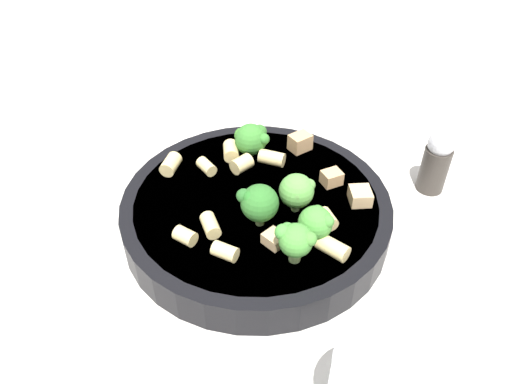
{
  "coord_description": "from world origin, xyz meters",
  "views": [
    {
      "loc": [
        0.39,
        0.05,
        0.37
      ],
      "look_at": [
        0.0,
        0.0,
        0.05
      ],
      "focal_mm": 35.0,
      "sensor_mm": 36.0,
      "label": 1
    }
  ],
  "objects_px": {
    "broccoli_floret_0": "(295,240)",
    "pepper_shaker": "(436,161)",
    "rigatoni_9": "(327,219)",
    "chicken_chunk_3": "(300,142)",
    "rigatoni_3": "(333,248)",
    "broccoli_floret_4": "(258,203)",
    "rigatoni_6": "(185,236)",
    "rigatoni_4": "(272,158)",
    "rigatoni_7": "(210,225)",
    "chicken_chunk_1": "(332,178)",
    "rigatoni_1": "(242,164)",
    "rigatoni_2": "(206,167)",
    "chicken_chunk_0": "(274,239)",
    "broccoli_floret_1": "(297,191)",
    "broccoli_floret_3": "(316,222)",
    "pasta_bowl": "(256,210)",
    "rigatoni_0": "(171,164)",
    "rigatoni_8": "(225,251)",
    "chicken_chunk_2": "(360,196)",
    "rigatoni_5": "(231,151)"
  },
  "relations": [
    {
      "from": "broccoli_floret_1",
      "to": "rigatoni_1",
      "type": "distance_m",
      "value": 0.09
    },
    {
      "from": "rigatoni_5",
      "to": "chicken_chunk_3",
      "type": "xyz_separation_m",
      "value": [
        -0.03,
        0.08,
        0.0
      ]
    },
    {
      "from": "rigatoni_1",
      "to": "broccoli_floret_0",
      "type": "bearing_deg",
      "value": 27.68
    },
    {
      "from": "rigatoni_5",
      "to": "broccoli_floret_4",
      "type": "bearing_deg",
      "value": 22.46
    },
    {
      "from": "pasta_bowl",
      "to": "rigatoni_6",
      "type": "distance_m",
      "value": 0.09
    },
    {
      "from": "rigatoni_5",
      "to": "chicken_chunk_1",
      "type": "distance_m",
      "value": 0.12
    },
    {
      "from": "chicken_chunk_1",
      "to": "rigatoni_5",
      "type": "bearing_deg",
      "value": -106.57
    },
    {
      "from": "rigatoni_4",
      "to": "rigatoni_7",
      "type": "distance_m",
      "value": 0.12
    },
    {
      "from": "rigatoni_4",
      "to": "rigatoni_5",
      "type": "xyz_separation_m",
      "value": [
        -0.01,
        -0.05,
        0.0
      ]
    },
    {
      "from": "rigatoni_4",
      "to": "chicken_chunk_0",
      "type": "bearing_deg",
      "value": 6.58
    },
    {
      "from": "rigatoni_8",
      "to": "chicken_chunk_2",
      "type": "distance_m",
      "value": 0.15
    },
    {
      "from": "rigatoni_2",
      "to": "chicken_chunk_2",
      "type": "relative_size",
      "value": 0.97
    },
    {
      "from": "rigatoni_5",
      "to": "chicken_chunk_1",
      "type": "height_order",
      "value": "rigatoni_5"
    },
    {
      "from": "rigatoni_2",
      "to": "rigatoni_4",
      "type": "relative_size",
      "value": 0.79
    },
    {
      "from": "rigatoni_8",
      "to": "pepper_shaker",
      "type": "distance_m",
      "value": 0.27
    },
    {
      "from": "rigatoni_3",
      "to": "rigatoni_4",
      "type": "bearing_deg",
      "value": -152.26
    },
    {
      "from": "pasta_bowl",
      "to": "rigatoni_0",
      "type": "relative_size",
      "value": 10.75
    },
    {
      "from": "broccoli_floret_4",
      "to": "chicken_chunk_0",
      "type": "height_order",
      "value": "broccoli_floret_4"
    },
    {
      "from": "broccoli_floret_0",
      "to": "rigatoni_9",
      "type": "distance_m",
      "value": 0.06
    },
    {
      "from": "rigatoni_6",
      "to": "rigatoni_1",
      "type": "bearing_deg",
      "value": 162.3
    },
    {
      "from": "broccoli_floret_4",
      "to": "rigatoni_0",
      "type": "xyz_separation_m",
      "value": [
        -0.07,
        -0.11,
        -0.02
      ]
    },
    {
      "from": "rigatoni_2",
      "to": "rigatoni_8",
      "type": "bearing_deg",
      "value": 18.67
    },
    {
      "from": "rigatoni_1",
      "to": "rigatoni_9",
      "type": "bearing_deg",
      "value": 51.0
    },
    {
      "from": "broccoli_floret_1",
      "to": "chicken_chunk_0",
      "type": "bearing_deg",
      "value": -19.35
    },
    {
      "from": "rigatoni_3",
      "to": "pepper_shaker",
      "type": "height_order",
      "value": "pepper_shaker"
    },
    {
      "from": "rigatoni_2",
      "to": "chicken_chunk_0",
      "type": "xyz_separation_m",
      "value": [
        0.1,
        0.08,
        -0.0
      ]
    },
    {
      "from": "rigatoni_3",
      "to": "broccoli_floret_4",
      "type": "bearing_deg",
      "value": -113.63
    },
    {
      "from": "pasta_bowl",
      "to": "rigatoni_1",
      "type": "xyz_separation_m",
      "value": [
        -0.05,
        -0.02,
        0.02
      ]
    },
    {
      "from": "broccoli_floret_4",
      "to": "rigatoni_4",
      "type": "xyz_separation_m",
      "value": [
        -0.1,
        0.0,
        -0.02
      ]
    },
    {
      "from": "broccoli_floret_0",
      "to": "pepper_shaker",
      "type": "height_order",
      "value": "pepper_shaker"
    },
    {
      "from": "rigatoni_9",
      "to": "chicken_chunk_3",
      "type": "relative_size",
      "value": 0.85
    },
    {
      "from": "rigatoni_0",
      "to": "chicken_chunk_0",
      "type": "distance_m",
      "value": 0.16
    },
    {
      "from": "broccoli_floret_3",
      "to": "rigatoni_8",
      "type": "bearing_deg",
      "value": -68.1
    },
    {
      "from": "broccoli_floret_1",
      "to": "rigatoni_6",
      "type": "xyz_separation_m",
      "value": [
        0.06,
        -0.1,
        -0.02
      ]
    },
    {
      "from": "broccoli_floret_0",
      "to": "rigatoni_1",
      "type": "distance_m",
      "value": 0.14
    },
    {
      "from": "chicken_chunk_1",
      "to": "rigatoni_3",
      "type": "bearing_deg",
      "value": 0.87
    },
    {
      "from": "rigatoni_9",
      "to": "rigatoni_4",
      "type": "bearing_deg",
      "value": -145.78
    },
    {
      "from": "broccoli_floret_0",
      "to": "chicken_chunk_1",
      "type": "height_order",
      "value": "broccoli_floret_0"
    },
    {
      "from": "rigatoni_0",
      "to": "rigatoni_9",
      "type": "bearing_deg",
      "value": 68.78
    },
    {
      "from": "rigatoni_7",
      "to": "broccoli_floret_0",
      "type": "bearing_deg",
      "value": 72.04
    },
    {
      "from": "rigatoni_9",
      "to": "chicken_chunk_2",
      "type": "relative_size",
      "value": 0.88
    },
    {
      "from": "broccoli_floret_3",
      "to": "rigatoni_7",
      "type": "height_order",
      "value": "broccoli_floret_3"
    },
    {
      "from": "rigatoni_6",
      "to": "pepper_shaker",
      "type": "height_order",
      "value": "pepper_shaker"
    },
    {
      "from": "chicken_chunk_2",
      "to": "broccoli_floret_0",
      "type": "bearing_deg",
      "value": -35.42
    },
    {
      "from": "broccoli_floret_4",
      "to": "broccoli_floret_0",
      "type": "bearing_deg",
      "value": 41.75
    },
    {
      "from": "rigatoni_7",
      "to": "broccoli_floret_1",
      "type": "bearing_deg",
      "value": 116.89
    },
    {
      "from": "rigatoni_9",
      "to": "chicken_chunk_0",
      "type": "relative_size",
      "value": 1.06
    },
    {
      "from": "broccoli_floret_4",
      "to": "pepper_shaker",
      "type": "bearing_deg",
      "value": 122.83
    },
    {
      "from": "broccoli_floret_0",
      "to": "broccoli_floret_3",
      "type": "xyz_separation_m",
      "value": [
        -0.03,
        0.02,
        -0.0
      ]
    },
    {
      "from": "rigatoni_0",
      "to": "chicken_chunk_2",
      "type": "relative_size",
      "value": 1.13
    }
  ]
}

